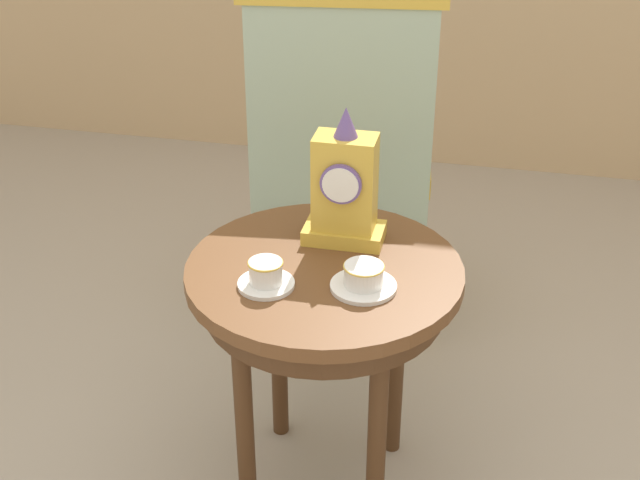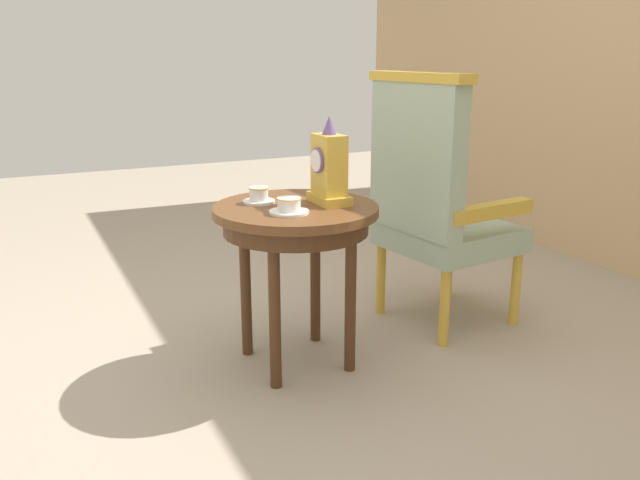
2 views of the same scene
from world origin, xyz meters
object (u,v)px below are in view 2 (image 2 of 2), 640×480
mantel_clock (329,169)px  side_table (296,227)px  teacup_right (289,206)px  teacup_left (259,196)px  armchair (435,199)px

mantel_clock → side_table: bearing=-99.5°
teacup_right → mantel_clock: bearing=111.8°
side_table → teacup_left: teacup_left is taller
teacup_right → mantel_clock: (-0.08, 0.20, 0.11)m
side_table → teacup_right: 0.17m
side_table → teacup_right: size_ratio=4.47×
teacup_right → armchair: armchair is taller
mantel_clock → teacup_left: bearing=-118.2°
teacup_left → armchair: size_ratio=0.11×
teacup_left → teacup_right: bearing=10.1°
side_table → armchair: armchair is taller
teacup_left → teacup_right: teacup_left is taller
mantel_clock → armchair: 0.63m
side_table → armchair: 0.72m
teacup_right → side_table: bearing=145.1°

